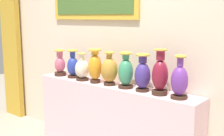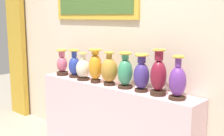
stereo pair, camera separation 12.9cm
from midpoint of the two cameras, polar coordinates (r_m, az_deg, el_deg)
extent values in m
cube|color=beige|center=(3.26, -1.15, -10.42)|extent=(2.04, 0.32, 0.83)
cube|color=beige|center=(3.22, 1.34, 10.71)|extent=(4.74, 0.10, 3.18)
cube|color=gold|center=(4.79, -19.96, 3.29)|extent=(0.40, 0.08, 2.08)
cylinder|color=#382319|center=(3.69, -11.19, -1.15)|extent=(0.15, 0.15, 0.04)
ellipsoid|color=#CC5972|center=(3.67, -11.25, 0.65)|extent=(0.13, 0.13, 0.19)
cylinder|color=#CC5972|center=(3.65, -11.32, 2.77)|extent=(0.08, 0.08, 0.08)
torus|color=gold|center=(3.64, -11.35, 3.42)|extent=(0.13, 0.13, 0.02)
cylinder|color=#382319|center=(3.54, -8.74, -1.66)|extent=(0.13, 0.13, 0.03)
ellipsoid|color=#263899|center=(3.52, -8.79, 0.33)|extent=(0.14, 0.14, 0.22)
cylinder|color=#263899|center=(3.50, -8.86, 2.78)|extent=(0.06, 0.06, 0.08)
torus|color=gold|center=(3.49, -8.88, 3.45)|extent=(0.13, 0.13, 0.02)
cylinder|color=#382319|center=(3.38, -6.98, -2.19)|extent=(0.15, 0.15, 0.03)
ellipsoid|color=beige|center=(3.35, -7.02, -0.17)|extent=(0.17, 0.17, 0.21)
cylinder|color=beige|center=(3.33, -7.07, 2.25)|extent=(0.06, 0.06, 0.07)
torus|color=gold|center=(3.33, -7.09, 2.87)|extent=(0.10, 0.10, 0.01)
cylinder|color=#382319|center=(3.23, -4.50, -2.62)|extent=(0.11, 0.11, 0.04)
ellipsoid|color=orange|center=(3.20, -4.54, 0.15)|extent=(0.15, 0.15, 0.28)
cylinder|color=orange|center=(3.18, -4.58, 3.12)|extent=(0.08, 0.08, 0.05)
torus|color=gold|center=(3.17, -4.59, 3.60)|extent=(0.15, 0.15, 0.02)
cylinder|color=#382319|center=(3.11, -1.72, -3.10)|extent=(0.12, 0.12, 0.03)
ellipsoid|color=#B27F2D|center=(3.08, -1.74, -0.44)|extent=(0.18, 0.18, 0.26)
cylinder|color=#B27F2D|center=(3.06, -1.75, 2.52)|extent=(0.06, 0.06, 0.06)
torus|color=gold|center=(3.06, -1.76, 3.09)|extent=(0.11, 0.11, 0.02)
cylinder|color=#382319|center=(3.00, 1.47, -3.70)|extent=(0.15, 0.15, 0.03)
ellipsoid|color=#388C60|center=(2.96, 1.48, -0.87)|extent=(0.16, 0.16, 0.27)
cylinder|color=#388C60|center=(2.94, 1.50, 2.35)|extent=(0.07, 0.07, 0.06)
torus|color=gold|center=(2.93, 1.50, 2.94)|extent=(0.13, 0.13, 0.02)
cylinder|color=#382319|center=(2.88, 4.72, -4.33)|extent=(0.13, 0.13, 0.03)
ellipsoid|color=#3F2D7F|center=(2.84, 4.76, -1.53)|extent=(0.16, 0.16, 0.26)
cylinder|color=#3F2D7F|center=(2.81, 4.81, 1.83)|extent=(0.08, 0.08, 0.08)
torus|color=gold|center=(2.81, 4.82, 2.61)|extent=(0.13, 0.13, 0.02)
cylinder|color=#382319|center=(2.76, 8.05, -4.80)|extent=(0.15, 0.15, 0.04)
ellipsoid|color=maroon|center=(2.73, 8.14, -1.43)|extent=(0.15, 0.15, 0.29)
cylinder|color=maroon|center=(2.70, 8.24, 2.59)|extent=(0.08, 0.08, 0.10)
torus|color=gold|center=(2.69, 8.27, 3.60)|extent=(0.12, 0.12, 0.01)
cylinder|color=#382319|center=(2.67, 11.74, -5.64)|extent=(0.15, 0.15, 0.03)
ellipsoid|color=#6B3393|center=(2.63, 11.85, -2.53)|extent=(0.15, 0.15, 0.27)
cylinder|color=#6B3393|center=(2.60, 11.99, 1.32)|extent=(0.06, 0.06, 0.09)
torus|color=gold|center=(2.59, 12.03, 2.29)|extent=(0.10, 0.10, 0.02)
camera|label=1|loc=(0.06, -91.19, -0.21)|focal=46.20mm
camera|label=2|loc=(0.06, 88.81, 0.21)|focal=46.20mm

